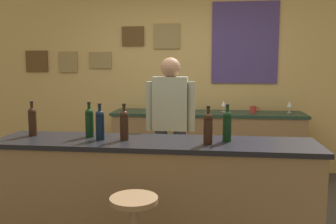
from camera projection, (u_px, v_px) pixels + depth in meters
back_wall at (181, 74)px, 5.35m from camera, size 6.00×0.09×2.80m
bar_counter at (154, 194)px, 3.09m from camera, size 2.68×0.60×0.92m
side_counter at (207, 144)px, 5.05m from camera, size 2.60×0.56×0.90m
bartender at (170, 123)px, 3.87m from camera, size 0.52×0.21×1.62m
wine_bottle_a at (32, 120)px, 3.22m from camera, size 0.07×0.07×0.31m
wine_bottle_b at (89, 121)px, 3.17m from camera, size 0.07×0.07×0.31m
wine_bottle_c at (100, 124)px, 3.05m from camera, size 0.07×0.07×0.31m
wine_bottle_d at (124, 124)px, 3.04m from camera, size 0.07×0.07×0.31m
wine_bottle_e at (208, 127)px, 2.87m from camera, size 0.07×0.07×0.31m
wine_bottle_f at (227, 125)px, 2.98m from camera, size 0.07×0.07×0.31m
wine_glass_a at (173, 104)px, 4.98m from camera, size 0.07×0.07×0.16m
wine_glass_b at (224, 104)px, 5.02m from camera, size 0.07×0.07×0.16m
wine_glass_c at (289, 105)px, 4.92m from camera, size 0.07×0.07×0.16m
coffee_mug at (253, 110)px, 4.89m from camera, size 0.12×0.08×0.09m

